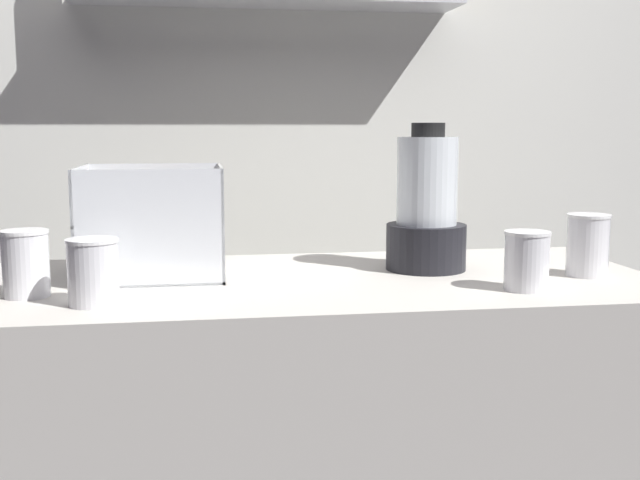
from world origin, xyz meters
The scene contains 7 objects.
back_wall_unit centered at (0.00, 0.77, 1.26)m, with size 2.60×0.24×2.50m.
carrot_display_bin centered at (-0.34, 0.08, 0.97)m, with size 0.29×0.25×0.23m.
blender_pitcher centered at (0.25, 0.06, 1.03)m, with size 0.17×0.17×0.32m.
juice_cup_mango_far_left centered at (-0.56, -0.09, 0.96)m, with size 0.09×0.09×0.12m.
juice_cup_orange_left centered at (-0.43, -0.18, 0.95)m, with size 0.09×0.09×0.12m.
juice_cup_pomegranate_middle centered at (0.37, -0.18, 0.95)m, with size 0.09×0.09×0.11m.
juice_cup_beet_right centered at (0.56, -0.06, 0.96)m, with size 0.09×0.09×0.13m.
Camera 1 is at (-0.25, -1.58, 1.21)m, focal length 43.92 mm.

